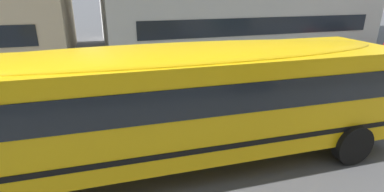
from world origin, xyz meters
name	(u,v)px	position (x,y,z in m)	size (l,w,h in m)	color
ground_plane	(32,146)	(0.00, 0.00, 0.00)	(400.00, 400.00, 0.00)	#4C4C4F
sidewalk_far	(58,77)	(0.00, 7.30, 0.01)	(120.00, 3.00, 0.01)	gray
lane_centreline	(32,146)	(0.00, 0.00, 0.00)	(110.00, 0.16, 0.01)	silver
school_bus	(162,98)	(3.32, -1.96, 1.74)	(13.18, 3.38, 2.93)	yellow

